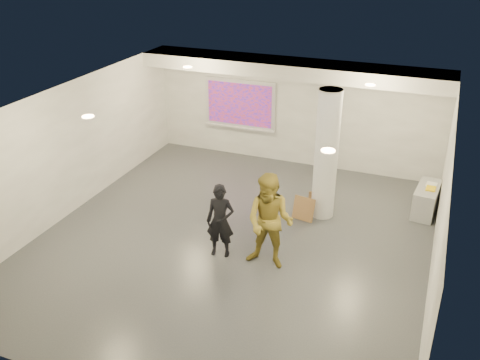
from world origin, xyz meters
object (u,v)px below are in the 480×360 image
at_px(woman, 220,221).
at_px(credenza, 426,200).
at_px(column, 326,155).
at_px(projection_screen, 240,105).
at_px(man, 270,222).

bearing_deg(woman, credenza, 31.79).
xyz_separation_m(credenza, woman, (-3.75, -3.36, 0.44)).
bearing_deg(column, projection_screen, 139.44).
bearing_deg(man, projection_screen, 118.18).
relative_size(column, man, 1.53).
xyz_separation_m(woman, man, (1.04, -0.00, 0.20)).
bearing_deg(man, column, 79.08).
distance_m(column, man, 2.49).
relative_size(column, projection_screen, 1.43).
relative_size(projection_screen, man, 1.07).
distance_m(credenza, man, 4.37).
height_order(column, credenza, column).
distance_m(projection_screen, credenza, 5.70).
bearing_deg(man, credenza, 51.93).
height_order(projection_screen, woman, projection_screen).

